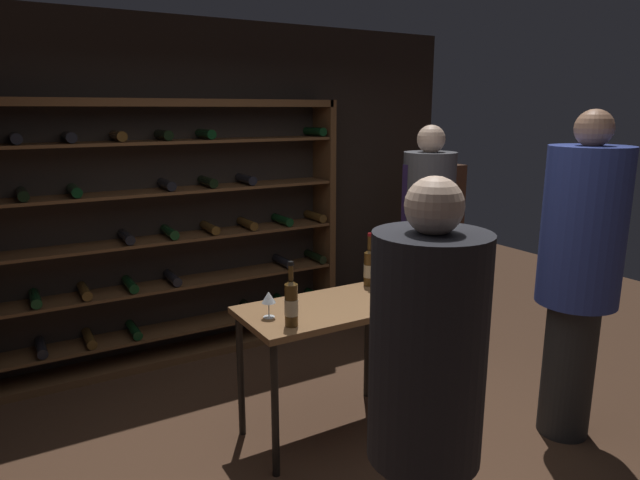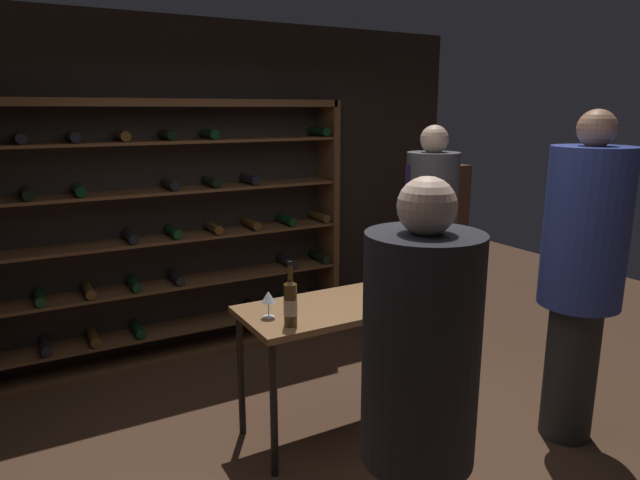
% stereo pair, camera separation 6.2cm
% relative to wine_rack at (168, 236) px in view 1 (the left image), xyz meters
% --- Properties ---
extents(ground_plane, '(10.35, 10.35, 0.00)m').
position_rel_wine_rack_xyz_m(ground_plane, '(0.38, -1.97, -1.06)').
color(ground_plane, '#472D1E').
extents(back_wall, '(5.02, 0.10, 2.79)m').
position_rel_wine_rack_xyz_m(back_wall, '(0.38, 0.21, 0.33)').
color(back_wall, black).
rests_on(back_wall, ground).
extents(wine_rack, '(2.98, 0.32, 2.14)m').
position_rel_wine_rack_xyz_m(wine_rack, '(0.00, 0.00, 0.00)').
color(wine_rack, brown).
rests_on(wine_rack, ground).
extents(tasting_table, '(1.08, 0.60, 0.87)m').
position_rel_wine_rack_xyz_m(tasting_table, '(0.53, -1.62, -0.30)').
color(tasting_table, brown).
rests_on(tasting_table, ground).
extents(person_guest_blue_shirt, '(0.42, 0.41, 1.95)m').
position_rel_wine_rack_xyz_m(person_guest_blue_shirt, '(1.76, -1.13, 0.02)').
color(person_guest_blue_shirt, '#323232').
rests_on(person_guest_blue_shirt, ground).
extents(person_guest_khaki, '(0.42, 0.42, 1.84)m').
position_rel_wine_rack_xyz_m(person_guest_khaki, '(0.10, -3.03, -0.04)').
color(person_guest_khaki, '#282828').
rests_on(person_guest_khaki, ground).
extents(person_guest_plum_blouse, '(0.48, 0.48, 2.06)m').
position_rel_wine_rack_xyz_m(person_guest_plum_blouse, '(1.86, -2.40, 0.08)').
color(person_guest_plum_blouse, '#272727').
rests_on(person_guest_plum_blouse, ground).
extents(display_cabinet, '(0.44, 0.36, 1.57)m').
position_rel_wine_rack_xyz_m(display_cabinet, '(2.33, -0.56, -0.28)').
color(display_cabinet, '#4C2D1E').
rests_on(display_cabinet, ground).
extents(wine_bottle_black_capsule, '(0.08, 0.08, 0.38)m').
position_rel_wine_rack_xyz_m(wine_bottle_black_capsule, '(0.19, -1.79, -0.06)').
color(wine_bottle_black_capsule, '#4C3314').
rests_on(wine_bottle_black_capsule, tasting_table).
extents(wine_bottle_red_label, '(0.08, 0.08, 0.37)m').
position_rel_wine_rack_xyz_m(wine_bottle_red_label, '(1.00, -1.40, -0.06)').
color(wine_bottle_red_label, '#4C3314').
rests_on(wine_bottle_red_label, tasting_table).
extents(wine_glass_stemmed_right, '(0.08, 0.08, 0.16)m').
position_rel_wine_rack_xyz_m(wine_glass_stemmed_right, '(0.14, -1.61, -0.08)').
color(wine_glass_stemmed_right, silver).
rests_on(wine_glass_stemmed_right, tasting_table).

